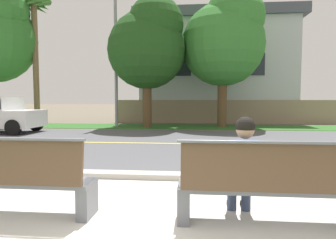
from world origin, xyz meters
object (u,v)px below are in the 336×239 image
(seated_person_blue, at_px, (243,164))
(shade_tree_centre, at_px, (226,38))
(bench_left, at_px, (10,180))
(palm_tree_tall, at_px, (34,18))
(streetlamp, at_px, (117,43))
(shade_tree_left, at_px, (149,44))
(bench_right, at_px, (268,187))

(seated_person_blue, distance_m, shade_tree_centre, 12.39)
(bench_left, xyz_separation_m, shade_tree_centre, (3.82, 11.90, 4.09))
(shade_tree_centre, relative_size, palm_tree_tall, 0.94)
(streetlamp, relative_size, palm_tree_tall, 1.02)
(shade_tree_left, bearing_deg, shade_tree_centre, 10.47)
(seated_person_blue, bearing_deg, streetlamp, 112.08)
(bench_right, distance_m, seated_person_blue, 0.37)
(bench_left, relative_size, shade_tree_left, 0.31)
(bench_right, xyz_separation_m, shade_tree_left, (-3.11, 11.18, 3.74))
(bench_right, bearing_deg, bench_left, 180.00)
(bench_left, distance_m, streetlamp, 12.27)
(bench_right, relative_size, shade_tree_left, 0.31)
(bench_right, height_order, palm_tree_tall, palm_tree_tall)
(palm_tree_tall, bearing_deg, seated_person_blue, -52.15)
(bench_left, distance_m, palm_tree_tall, 15.24)
(streetlamp, distance_m, palm_tree_tall, 5.34)
(shade_tree_left, distance_m, palm_tree_tall, 7.07)
(seated_person_blue, bearing_deg, shade_tree_centre, 85.16)
(streetlamp, height_order, shade_tree_centre, streetlamp)
(bench_right, distance_m, shade_tree_centre, 12.60)
(shade_tree_left, bearing_deg, bench_left, -89.83)
(bench_left, distance_m, seated_person_blue, 2.84)
(shade_tree_left, bearing_deg, bench_right, -74.47)
(shade_tree_centre, bearing_deg, palm_tree_tall, 176.78)
(seated_person_blue, xyz_separation_m, streetlamp, (-4.60, 11.33, 3.67))
(streetlamp, bearing_deg, bench_left, -81.27)
(bench_left, bearing_deg, bench_right, 0.00)
(bench_left, distance_m, shade_tree_centre, 13.15)
(streetlamp, relative_size, shade_tree_centre, 1.09)
(bench_left, relative_size, seated_person_blue, 1.62)
(streetlamp, xyz_separation_m, shade_tree_centre, (5.59, 0.39, 0.21))
(seated_person_blue, bearing_deg, bench_right, -35.12)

